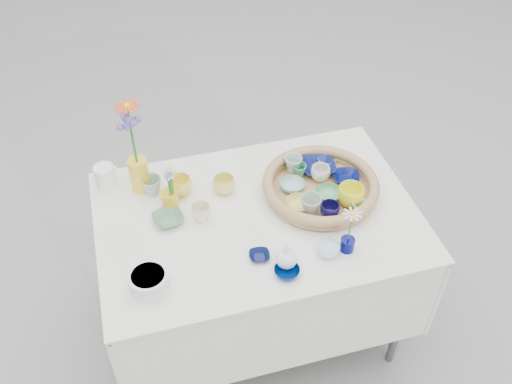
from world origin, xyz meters
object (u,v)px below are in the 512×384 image
object	(u,v)px
display_table	(257,325)
tall_vase_yellow	(139,175)
wicker_tray	(320,187)
bud_vase_seafoam	(329,246)

from	to	relation	value
display_table	tall_vase_yellow	xyz separation A→B (m)	(-0.42, 0.28, 0.84)
wicker_tray	bud_vase_seafoam	bearing A→B (deg)	-105.05
wicker_tray	bud_vase_seafoam	distance (m)	0.33
display_table	wicker_tray	world-z (taller)	wicker_tray
display_table	bud_vase_seafoam	size ratio (longest dim) A/B	13.86
bud_vase_seafoam	wicker_tray	bearing A→B (deg)	74.95
display_table	bud_vase_seafoam	world-z (taller)	bud_vase_seafoam
wicker_tray	tall_vase_yellow	distance (m)	0.74
wicker_tray	bud_vase_seafoam	size ratio (longest dim) A/B	5.21
tall_vase_yellow	display_table	bearing A→B (deg)	-33.31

